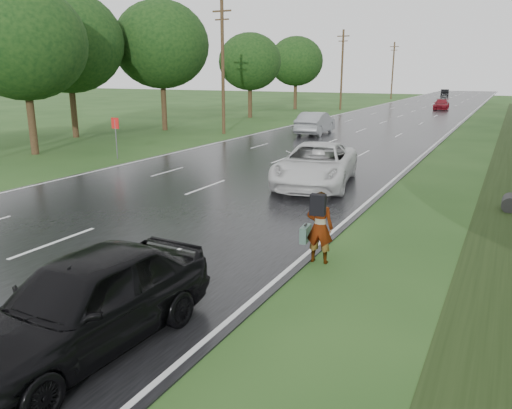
{
  "coord_description": "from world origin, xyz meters",
  "views": [
    {
      "loc": [
        11.25,
        -9.35,
        4.74
      ],
      "look_at": [
        5.36,
        2.18,
        1.3
      ],
      "focal_mm": 35.0,
      "sensor_mm": 36.0,
      "label": 1
    }
  ],
  "objects_px": {
    "white_pickup": "(316,164)",
    "dark_sedan": "(85,302)",
    "silver_sedan": "(315,123)",
    "pedestrian": "(319,226)",
    "road_sign": "(116,130)"
  },
  "relations": [
    {
      "from": "dark_sedan",
      "to": "pedestrian",
      "type": "bearing_deg",
      "value": 72.58
    },
    {
      "from": "road_sign",
      "to": "pedestrian",
      "type": "bearing_deg",
      "value": -32.23
    },
    {
      "from": "road_sign",
      "to": "white_pickup",
      "type": "xyz_separation_m",
      "value": [
        12.45,
        -1.45,
        -0.72
      ]
    },
    {
      "from": "road_sign",
      "to": "pedestrian",
      "type": "relative_size",
      "value": 1.23
    },
    {
      "from": "road_sign",
      "to": "white_pickup",
      "type": "distance_m",
      "value": 12.56
    },
    {
      "from": "pedestrian",
      "to": "silver_sedan",
      "type": "height_order",
      "value": "pedestrian"
    },
    {
      "from": "white_pickup",
      "to": "dark_sedan",
      "type": "distance_m",
      "value": 14.28
    },
    {
      "from": "white_pickup",
      "to": "silver_sedan",
      "type": "height_order",
      "value": "white_pickup"
    },
    {
      "from": "pedestrian",
      "to": "white_pickup",
      "type": "xyz_separation_m",
      "value": [
        -3.22,
        8.43,
        -0.04
      ]
    },
    {
      "from": "road_sign",
      "to": "dark_sedan",
      "type": "xyz_separation_m",
      "value": [
        13.55,
        -15.69,
        -0.73
      ]
    },
    {
      "from": "pedestrian",
      "to": "dark_sedan",
      "type": "relative_size",
      "value": 0.36
    },
    {
      "from": "road_sign",
      "to": "white_pickup",
      "type": "height_order",
      "value": "road_sign"
    },
    {
      "from": "silver_sedan",
      "to": "dark_sedan",
      "type": "bearing_deg",
      "value": 99.88
    },
    {
      "from": "pedestrian",
      "to": "dark_sedan",
      "type": "distance_m",
      "value": 6.18
    },
    {
      "from": "pedestrian",
      "to": "dark_sedan",
      "type": "height_order",
      "value": "pedestrian"
    }
  ]
}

